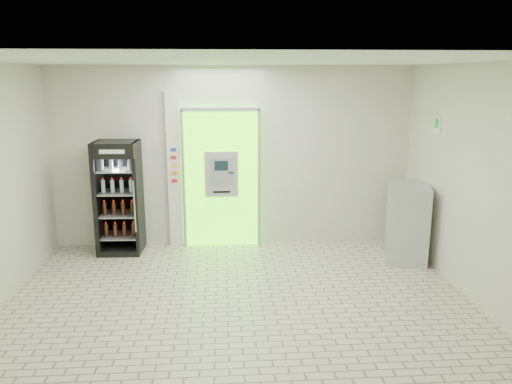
{
  "coord_description": "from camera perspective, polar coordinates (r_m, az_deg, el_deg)",
  "views": [
    {
      "loc": [
        -0.19,
        -5.77,
        2.85
      ],
      "look_at": [
        0.3,
        1.2,
        1.2
      ],
      "focal_mm": 35.0,
      "sensor_mm": 36.0,
      "label": 1
    }
  ],
  "objects": [
    {
      "name": "beverage_cooler",
      "position": [
        8.37,
        -15.35,
        -0.84
      ],
      "size": [
        0.71,
        0.66,
        1.82
      ],
      "rotation": [
        0.0,
        0.0,
        -0.04
      ],
      "color": "black",
      "rests_on": "ground"
    },
    {
      "name": "steel_cabinet",
      "position": [
        8.16,
        16.87,
        -3.28
      ],
      "size": [
        0.85,
        1.04,
        1.2
      ],
      "rotation": [
        0.0,
        0.0,
        -0.29
      ],
      "color": "#B2B4BA",
      "rests_on": "ground"
    },
    {
      "name": "room_shell",
      "position": [
        5.86,
        -2.08,
        3.39
      ],
      "size": [
        6.0,
        6.0,
        6.0
      ],
      "color": "beige",
      "rests_on": "ground"
    },
    {
      "name": "ground",
      "position": [
        6.43,
        -1.94,
        -13.0
      ],
      "size": [
        6.0,
        6.0,
        0.0
      ],
      "primitive_type": "plane",
      "color": "#BEAF9D",
      "rests_on": "ground"
    },
    {
      "name": "pillar",
      "position": [
        8.4,
        -9.32,
        2.49
      ],
      "size": [
        0.22,
        0.11,
        2.6
      ],
      "color": "silver",
      "rests_on": "ground"
    },
    {
      "name": "exit_sign",
      "position": [
        7.87,
        20.01,
        7.2
      ],
      "size": [
        0.02,
        0.22,
        0.26
      ],
      "color": "white",
      "rests_on": "room_shell"
    },
    {
      "name": "atm_assembly",
      "position": [
        8.35,
        -3.97,
        1.67
      ],
      "size": [
        1.3,
        0.24,
        2.33
      ],
      "color": "#4EE70D",
      "rests_on": "ground"
    }
  ]
}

